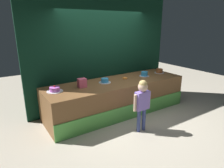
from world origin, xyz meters
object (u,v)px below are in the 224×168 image
(cake_center_right, at_px, (144,74))
(pink_box, at_px, (82,83))
(cake_center_left, at_px, (105,81))
(child_figure, at_px, (142,99))
(cake_far_right, at_px, (159,71))
(donut, at_px, (125,78))
(cake_far_left, at_px, (55,90))

(cake_center_right, bearing_deg, pink_box, 179.05)
(cake_center_left, distance_m, cake_center_right, 1.23)
(cake_center_left, bearing_deg, child_figure, -81.33)
(cake_center_right, relative_size, cake_far_right, 0.99)
(donut, bearing_deg, pink_box, -178.37)
(cake_center_right, bearing_deg, cake_far_left, 178.35)
(cake_far_right, bearing_deg, child_figure, -145.46)
(cake_far_left, distance_m, cake_center_right, 2.46)
(cake_center_left, bearing_deg, cake_center_right, -2.73)
(cake_center_left, bearing_deg, cake_far_right, -0.74)
(donut, bearing_deg, child_figure, -110.33)
(pink_box, distance_m, cake_center_right, 1.85)
(donut, xyz_separation_m, cake_far_left, (-1.85, 0.01, 0.02))
(pink_box, xyz_separation_m, cake_center_right, (1.85, -0.03, -0.04))
(donut, xyz_separation_m, cake_center_right, (0.62, -0.07, 0.04))
(child_figure, bearing_deg, cake_far_right, 34.54)
(pink_box, distance_m, cake_far_right, 2.46)
(cake_center_right, bearing_deg, cake_far_right, 3.25)
(child_figure, relative_size, cake_center_left, 3.74)
(child_figure, bearing_deg, cake_center_left, 98.67)
(cake_center_right, distance_m, cake_far_right, 0.62)
(cake_far_left, height_order, cake_center_left, cake_far_left)
(child_figure, relative_size, donut, 8.80)
(cake_far_left, height_order, cake_far_right, cake_far_left)
(pink_box, relative_size, cake_center_right, 0.72)
(pink_box, bearing_deg, child_figure, -55.22)
(donut, distance_m, cake_far_right, 1.23)
(donut, bearing_deg, cake_far_right, -1.42)
(pink_box, height_order, cake_far_left, pink_box)
(child_figure, height_order, cake_far_right, child_figure)
(cake_far_left, bearing_deg, cake_center_left, -0.57)
(cake_center_left, relative_size, cake_center_right, 1.07)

